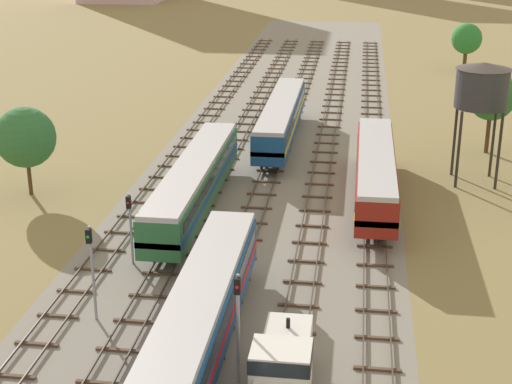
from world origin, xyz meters
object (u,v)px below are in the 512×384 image
object	(u,v)px
passenger_coach_centre_left_near	(197,322)
signal_post_mid	(238,317)
signal_post_nearest	(130,220)
diesel_railcar_centre_right_midfar	(375,170)
signal_post_near	(92,262)
water_tower	(482,86)
passenger_coach_left_mid	(194,181)
passenger_coach_centre_left_far	(281,117)
shunter_loco_centre_nearest	(282,369)

from	to	relation	value
passenger_coach_centre_left_near	signal_post_mid	size ratio (longest dim) A/B	3.72
signal_post_nearest	passenger_coach_centre_left_near	bearing A→B (deg)	-59.54
diesel_railcar_centre_right_midfar	signal_post_near	distance (m)	25.89
water_tower	signal_post_near	size ratio (longest dim) A/B	1.78
passenger_coach_centre_left_near	signal_post_nearest	xyz separation A→B (m)	(-6.66, 11.32, 0.46)
passenger_coach_left_mid	water_tower	distance (m)	24.47
diesel_railcar_centre_right_midfar	passenger_coach_centre_left_far	size ratio (longest dim) A/B	0.93
passenger_coach_centre_left_near	signal_post_mid	world-z (taller)	signal_post_mid
diesel_railcar_centre_right_midfar	signal_post_near	xyz separation A→B (m)	(-15.54, -20.68, 0.97)
passenger_coach_centre_left_far	passenger_coach_left_mid	bearing A→B (deg)	-102.89
signal_post_mid	signal_post_nearest	bearing A→B (deg)	125.34
water_tower	passenger_coach_centre_left_far	bearing A→B (deg)	151.66
passenger_coach_centre_left_near	passenger_coach_left_mid	world-z (taller)	same
signal_post_nearest	passenger_coach_centre_left_far	bearing A→B (deg)	76.86
passenger_coach_centre_left_far	signal_post_near	bearing A→B (deg)	-100.54
water_tower	signal_post_mid	size ratio (longest dim) A/B	1.70
passenger_coach_centre_left_far	shunter_loco_centre_nearest	bearing A→B (deg)	-84.03
water_tower	signal_post_mid	world-z (taller)	water_tower
passenger_coach_centre_left_near	shunter_loco_centre_nearest	bearing A→B (deg)	-30.29
shunter_loco_centre_nearest	water_tower	bearing A→B (deg)	69.08
passenger_coach_left_mid	passenger_coach_centre_left_far	size ratio (longest dim) A/B	1.00
shunter_loco_centre_nearest	signal_post_nearest	world-z (taller)	signal_post_nearest
passenger_coach_centre_left_near	diesel_railcar_centre_right_midfar	bearing A→B (deg)	70.25
diesel_railcar_centre_right_midfar	signal_post_mid	bearing A→B (deg)	-104.41
passenger_coach_left_mid	signal_post_mid	world-z (taller)	signal_post_mid
shunter_loco_centre_nearest	passenger_coach_centre_left_near	bearing A→B (deg)	149.71
passenger_coach_left_mid	signal_post_near	size ratio (longest dim) A/B	3.91
signal_post_near	signal_post_nearest	bearing A→B (deg)	90.00
passenger_coach_centre_left_far	passenger_coach_centre_left_near	bearing A→B (deg)	-90.00
shunter_loco_centre_nearest	diesel_railcar_centre_right_midfar	size ratio (longest dim) A/B	0.41
shunter_loco_centre_nearest	signal_post_near	world-z (taller)	signal_post_near
passenger_coach_centre_left_near	passenger_coach_centre_left_far	xyz separation A→B (m)	(0.00, 39.84, 0.00)
passenger_coach_left_mid	signal_post_nearest	distance (m)	9.40
passenger_coach_left_mid	passenger_coach_centre_left_far	xyz separation A→B (m)	(4.44, 19.40, 0.00)
passenger_coach_centre_left_near	diesel_railcar_centre_right_midfar	world-z (taller)	same
diesel_railcar_centre_right_midfar	signal_post_nearest	distance (m)	20.52
signal_post_nearest	signal_post_near	xyz separation A→B (m)	(-0.00, -7.28, 0.48)
passenger_coach_centre_left_near	water_tower	bearing A→B (deg)	60.76
passenger_coach_centre_left_near	diesel_railcar_centre_right_midfar	distance (m)	26.27
passenger_coach_left_mid	water_tower	bearing A→B (deg)	25.23
signal_post_nearest	signal_post_near	bearing A→B (deg)	-90.00
signal_post_mid	water_tower	bearing A→B (deg)	64.88
passenger_coach_centre_left_far	signal_post_nearest	xyz separation A→B (m)	(-6.66, -28.52, 0.46)
passenger_coach_left_mid	water_tower	world-z (taller)	water_tower
passenger_coach_centre_left_near	signal_post_near	bearing A→B (deg)	148.74
diesel_railcar_centre_right_midfar	water_tower	bearing A→B (deg)	35.48
water_tower	passenger_coach_centre_left_near	bearing A→B (deg)	-119.24
diesel_railcar_centre_right_midfar	signal_post_mid	size ratio (longest dim) A/B	3.46
shunter_loco_centre_nearest	signal_post_mid	distance (m)	3.13
passenger_coach_left_mid	diesel_railcar_centre_right_midfar	bearing A→B (deg)	17.82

